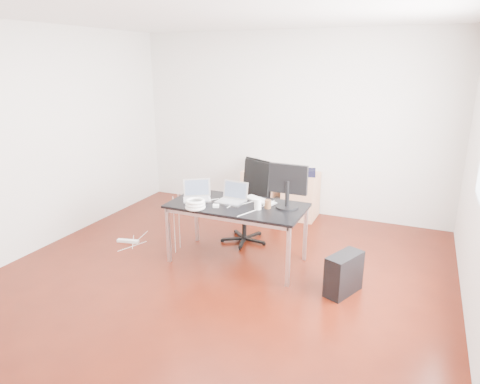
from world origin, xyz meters
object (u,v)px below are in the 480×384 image
at_px(filing_cabinet_right, 301,196).
at_px(office_chair, 249,198).
at_px(pc_tower, 344,274).
at_px(desk, 237,209).
at_px(filing_cabinet_left, 261,191).

bearing_deg(filing_cabinet_right, office_chair, -109.50).
relative_size(filing_cabinet_right, pc_tower, 1.56).
bearing_deg(desk, pc_tower, -10.60).
height_order(desk, office_chair, office_chair).
bearing_deg(pc_tower, filing_cabinet_left, 153.11).
bearing_deg(desk, office_chair, 99.70).
bearing_deg(pc_tower, filing_cabinet_right, 140.26).
bearing_deg(office_chair, filing_cabinet_left, 126.89).
height_order(desk, filing_cabinet_left, desk).
bearing_deg(filing_cabinet_left, filing_cabinet_right, 0.00).
distance_m(filing_cabinet_left, pc_tower, 2.67).
distance_m(desk, filing_cabinet_left, 1.86).
xyz_separation_m(desk, office_chair, (-0.11, 0.66, -0.07)).
bearing_deg(pc_tower, desk, -167.36).
bearing_deg(filing_cabinet_left, pc_tower, -50.13).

